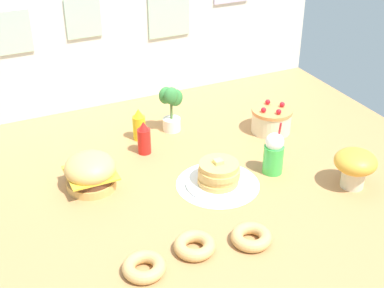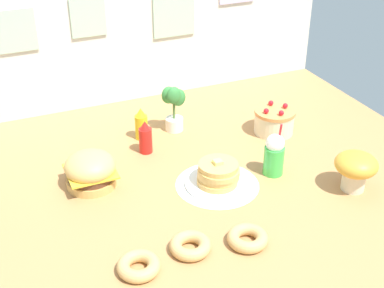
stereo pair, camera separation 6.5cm
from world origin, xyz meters
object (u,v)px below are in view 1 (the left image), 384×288
object	(u,v)px
cream_soda_cup	(274,153)
donut_chocolate	(195,245)
layer_cake	(271,120)
donut_pink_glaze	(144,267)
burger	(91,172)
pancake_stack	(219,175)
mustard_bottle	(139,125)
ketchup_bottle	(144,139)
mushroom_stool	(355,165)
donut_vanilla	(251,237)
potted_plant	(171,106)

from	to	relation	value
cream_soda_cup	donut_chocolate	bearing A→B (deg)	-148.75
layer_cake	donut_pink_glaze	world-z (taller)	layer_cake
burger	donut_chocolate	world-z (taller)	burger
pancake_stack	mustard_bottle	bearing A→B (deg)	107.37
ketchup_bottle	mushroom_stool	xyz separation A→B (m)	(0.74, -0.68, 0.03)
pancake_stack	ketchup_bottle	world-z (taller)	ketchup_bottle
burger	pancake_stack	world-z (taller)	burger
pancake_stack	donut_chocolate	bearing A→B (deg)	-129.10
donut_chocolate	donut_vanilla	distance (m)	0.23
layer_cake	pancake_stack	bearing A→B (deg)	-145.66
burger	layer_cake	distance (m)	1.02
cream_soda_cup	donut_pink_glaze	size ratio (longest dim) A/B	1.61
burger	pancake_stack	bearing A→B (deg)	-23.88
burger	donut_chocolate	bearing A→B (deg)	-68.37
burger	layer_cake	xyz separation A→B (m)	(1.01, 0.10, -0.01)
mustard_bottle	donut_pink_glaze	world-z (taller)	mustard_bottle
ketchup_bottle	donut_pink_glaze	xyz separation A→B (m)	(-0.30, -0.79, -0.05)
mustard_bottle	burger	bearing A→B (deg)	-137.17
pancake_stack	mushroom_stool	distance (m)	0.60
burger	donut_vanilla	bearing A→B (deg)	-54.50
cream_soda_cup	potted_plant	world-z (taller)	potted_plant
donut_pink_glaze	potted_plant	bearing A→B (deg)	61.39
ketchup_bottle	burger	bearing A→B (deg)	-150.73
pancake_stack	donut_pink_glaze	bearing A→B (deg)	-142.77
donut_chocolate	mushroom_stool	size ratio (longest dim) A/B	0.85
burger	pancake_stack	xyz separation A→B (m)	(0.52, -0.23, -0.03)
donut_vanilla	potted_plant	distance (m)	0.99
burger	mushroom_stool	distance (m)	1.17
ketchup_bottle	mushroom_stool	size ratio (longest dim) A/B	0.91
burger	ketchup_bottle	world-z (taller)	ketchup_bottle
layer_cake	donut_vanilla	world-z (taller)	layer_cake
donut_pink_glaze	pancake_stack	bearing A→B (deg)	37.23
pancake_stack	cream_soda_cup	size ratio (longest dim) A/B	1.13
layer_cake	mustard_bottle	bearing A→B (deg)	161.78
layer_cake	ketchup_bottle	distance (m)	0.70
ketchup_bottle	potted_plant	distance (m)	0.28
donut_chocolate	potted_plant	bearing A→B (deg)	71.77
pancake_stack	cream_soda_cup	world-z (taller)	cream_soda_cup
donut_vanilla	ketchup_bottle	bearing A→B (deg)	99.11
burger	mustard_bottle	bearing A→B (deg)	42.83
pancake_stack	donut_vanilla	world-z (taller)	pancake_stack
cream_soda_cup	donut_pink_glaze	distance (m)	0.87
layer_cake	mushroom_stool	size ratio (longest dim) A/B	1.13
donut_vanilla	burger	bearing A→B (deg)	125.50
ketchup_bottle	donut_vanilla	world-z (taller)	ketchup_bottle
burger	donut_chocolate	xyz separation A→B (m)	(0.23, -0.59, -0.05)
potted_plant	donut_vanilla	bearing A→B (deg)	-95.00
pancake_stack	mustard_bottle	size ratio (longest dim) A/B	1.70
cream_soda_cup	donut_vanilla	bearing A→B (deg)	-131.58
donut_pink_glaze	ketchup_bottle	bearing A→B (deg)	69.03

